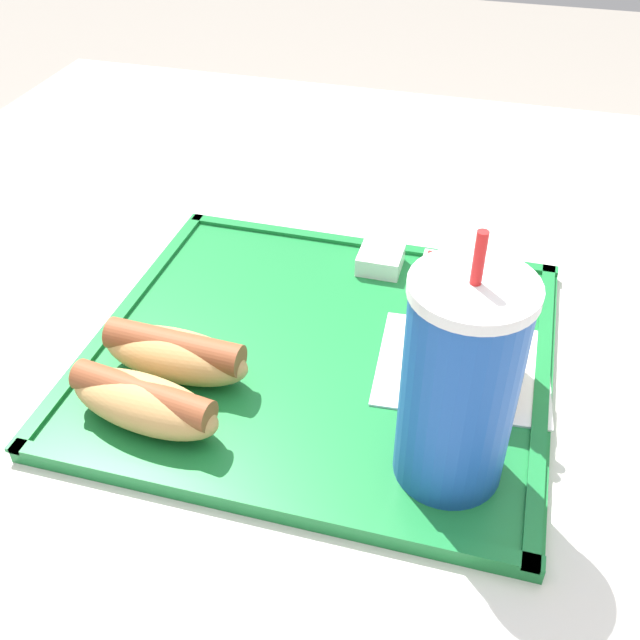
{
  "coord_description": "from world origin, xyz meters",
  "views": [
    {
      "loc": [
        -0.13,
        0.49,
        1.19
      ],
      "look_at": [
        0.0,
        0.02,
        0.8
      ],
      "focal_mm": 42.0,
      "sensor_mm": 36.0,
      "label": 1
    }
  ],
  "objects_px": {
    "fries_carton": "(476,353)",
    "sauce_cup_mayo": "(380,259)",
    "hot_dog_far": "(144,402)",
    "sauce_cup_ketchup": "(443,271)",
    "soda_cup": "(459,384)",
    "hot_dog_near": "(175,353)"
  },
  "relations": [
    {
      "from": "hot_dog_near",
      "to": "fries_carton",
      "type": "relative_size",
      "value": 1.13
    },
    {
      "from": "hot_dog_far",
      "to": "sauce_cup_mayo",
      "type": "height_order",
      "value": "hot_dog_far"
    },
    {
      "from": "fries_carton",
      "to": "sauce_cup_mayo",
      "type": "distance_m",
      "value": 0.18
    },
    {
      "from": "fries_carton",
      "to": "hot_dog_far",
      "type": "bearing_deg",
      "value": 24.87
    },
    {
      "from": "sauce_cup_mayo",
      "to": "soda_cup",
      "type": "bearing_deg",
      "value": 112.48
    },
    {
      "from": "hot_dog_far",
      "to": "sauce_cup_mayo",
      "type": "distance_m",
      "value": 0.28
    },
    {
      "from": "soda_cup",
      "to": "fries_carton",
      "type": "bearing_deg",
      "value": -94.57
    },
    {
      "from": "soda_cup",
      "to": "hot_dog_far",
      "type": "distance_m",
      "value": 0.23
    },
    {
      "from": "sauce_cup_ketchup",
      "to": "sauce_cup_mayo",
      "type": "bearing_deg",
      "value": -3.06
    },
    {
      "from": "hot_dog_far",
      "to": "sauce_cup_mayo",
      "type": "xyz_separation_m",
      "value": [
        -0.13,
        -0.25,
        -0.01
      ]
    },
    {
      "from": "sauce_cup_mayo",
      "to": "sauce_cup_ketchup",
      "type": "xyz_separation_m",
      "value": [
        -0.06,
        0.0,
        0.0
      ]
    },
    {
      "from": "hot_dog_far",
      "to": "hot_dog_near",
      "type": "bearing_deg",
      "value": -90.0
    },
    {
      "from": "soda_cup",
      "to": "hot_dog_far",
      "type": "height_order",
      "value": "soda_cup"
    },
    {
      "from": "hot_dog_far",
      "to": "fries_carton",
      "type": "xyz_separation_m",
      "value": [
        -0.23,
        -0.11,
        0.01
      ]
    },
    {
      "from": "soda_cup",
      "to": "hot_dog_far",
      "type": "bearing_deg",
      "value": 4.36
    },
    {
      "from": "fries_carton",
      "to": "sauce_cup_mayo",
      "type": "relative_size",
      "value": 2.7
    },
    {
      "from": "soda_cup",
      "to": "sauce_cup_ketchup",
      "type": "bearing_deg",
      "value": -81.1
    },
    {
      "from": "hot_dog_far",
      "to": "sauce_cup_ketchup",
      "type": "height_order",
      "value": "hot_dog_far"
    },
    {
      "from": "hot_dog_far",
      "to": "hot_dog_near",
      "type": "distance_m",
      "value": 0.06
    },
    {
      "from": "soda_cup",
      "to": "sauce_cup_mayo",
      "type": "bearing_deg",
      "value": -67.52
    },
    {
      "from": "fries_carton",
      "to": "hot_dog_near",
      "type": "bearing_deg",
      "value": 12.36
    },
    {
      "from": "fries_carton",
      "to": "sauce_cup_ketchup",
      "type": "xyz_separation_m",
      "value": [
        0.04,
        -0.14,
        -0.02
      ]
    }
  ]
}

